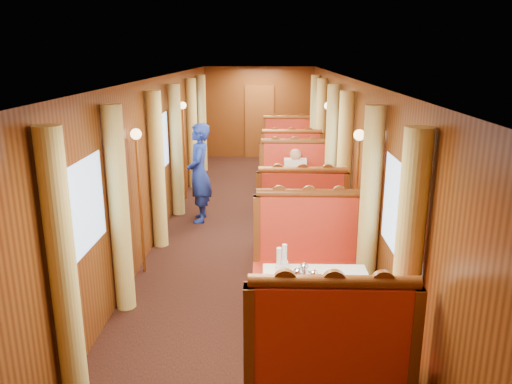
{
  "coord_description": "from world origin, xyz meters",
  "views": [
    {
      "loc": [
        0.28,
        -7.94,
        2.87
      ],
      "look_at": [
        0.11,
        -1.45,
        1.05
      ],
      "focal_mm": 35.0,
      "sensor_mm": 36.0,
      "label": 1
    }
  ],
  "objects_px": {
    "table_mid": "(297,208)",
    "passenger": "(295,175)",
    "table_near": "(315,314)",
    "tea_tray": "(307,281)",
    "teapot_left": "(298,279)",
    "rose_vase_mid": "(297,176)",
    "table_far": "(289,163)",
    "banquette_near_fwd": "(327,373)",
    "teapot_right": "(313,279)",
    "banquette_mid_fwd": "(301,225)",
    "rose_vase_far": "(289,139)",
    "banquette_near_aft": "(308,267)",
    "banquette_far_fwd": "(291,171)",
    "teapot_back": "(304,272)",
    "fruit_plate": "(349,282)",
    "steward": "(199,173)",
    "banquette_far_aft": "(288,152)",
    "banquette_mid_aft": "(294,189)"
  },
  "relations": [
    {
      "from": "teapot_right",
      "to": "tea_tray",
      "type": "bearing_deg",
      "value": 109.23
    },
    {
      "from": "table_near",
      "to": "passenger",
      "type": "relative_size",
      "value": 1.38
    },
    {
      "from": "table_far",
      "to": "tea_tray",
      "type": "height_order",
      "value": "tea_tray"
    },
    {
      "from": "teapot_back",
      "to": "banquette_far_aft",
      "type": "bearing_deg",
      "value": 88.94
    },
    {
      "from": "table_mid",
      "to": "table_far",
      "type": "distance_m",
      "value": 3.5
    },
    {
      "from": "rose_vase_far",
      "to": "banquette_mid_fwd",
      "type": "bearing_deg",
      "value": -89.7
    },
    {
      "from": "banquette_far_aft",
      "to": "table_near",
      "type": "bearing_deg",
      "value": -90.0
    },
    {
      "from": "table_mid",
      "to": "tea_tray",
      "type": "height_order",
      "value": "tea_tray"
    },
    {
      "from": "banquette_far_fwd",
      "to": "teapot_back",
      "type": "height_order",
      "value": "banquette_far_fwd"
    },
    {
      "from": "table_near",
      "to": "banquette_near_fwd",
      "type": "bearing_deg",
      "value": -90.0
    },
    {
      "from": "teapot_back",
      "to": "rose_vase_mid",
      "type": "bearing_deg",
      "value": 88.09
    },
    {
      "from": "table_mid",
      "to": "passenger",
      "type": "xyz_separation_m",
      "value": [
        -0.0,
        0.81,
        0.37
      ]
    },
    {
      "from": "rose_vase_far",
      "to": "rose_vase_mid",
      "type": "bearing_deg",
      "value": -89.93
    },
    {
      "from": "banquette_mid_aft",
      "to": "banquette_far_fwd",
      "type": "relative_size",
      "value": 1.0
    },
    {
      "from": "teapot_right",
      "to": "table_near",
      "type": "bearing_deg",
      "value": 48.84
    },
    {
      "from": "banquette_near_aft",
      "to": "banquette_far_aft",
      "type": "bearing_deg",
      "value": 90.0
    },
    {
      "from": "banquette_near_aft",
      "to": "banquette_mid_aft",
      "type": "distance_m",
      "value": 3.5
    },
    {
      "from": "teapot_left",
      "to": "rose_vase_mid",
      "type": "bearing_deg",
      "value": 102.81
    },
    {
      "from": "table_far",
      "to": "teapot_back",
      "type": "bearing_deg",
      "value": -91.02
    },
    {
      "from": "table_far",
      "to": "banquette_near_fwd",
      "type": "bearing_deg",
      "value": -90.0
    },
    {
      "from": "banquette_mid_fwd",
      "to": "teapot_right",
      "type": "height_order",
      "value": "banquette_mid_fwd"
    },
    {
      "from": "banquette_near_aft",
      "to": "table_far",
      "type": "height_order",
      "value": "banquette_near_aft"
    },
    {
      "from": "steward",
      "to": "banquette_far_aft",
      "type": "bearing_deg",
      "value": 153.29
    },
    {
      "from": "steward",
      "to": "table_mid",
      "type": "bearing_deg",
      "value": 72.12
    },
    {
      "from": "banquette_mid_fwd",
      "to": "rose_vase_far",
      "type": "xyz_separation_m",
      "value": [
        -0.02,
        4.51,
        0.5
      ]
    },
    {
      "from": "table_mid",
      "to": "teapot_left",
      "type": "xyz_separation_m",
      "value": [
        -0.19,
        -3.62,
        0.44
      ]
    },
    {
      "from": "table_mid",
      "to": "steward",
      "type": "xyz_separation_m",
      "value": [
        -1.68,
        0.4,
        0.49
      ]
    },
    {
      "from": "tea_tray",
      "to": "banquette_far_fwd",
      "type": "bearing_deg",
      "value": 89.03
    },
    {
      "from": "table_near",
      "to": "banquette_near_fwd",
      "type": "height_order",
      "value": "banquette_near_fwd"
    },
    {
      "from": "table_far",
      "to": "passenger",
      "type": "bearing_deg",
      "value": -90.0
    },
    {
      "from": "table_near",
      "to": "tea_tray",
      "type": "bearing_deg",
      "value": -153.85
    },
    {
      "from": "banquette_far_aft",
      "to": "tea_tray",
      "type": "xyz_separation_m",
      "value": [
        -0.1,
        -8.06,
        0.33
      ]
    },
    {
      "from": "banquette_near_fwd",
      "to": "teapot_right",
      "type": "bearing_deg",
      "value": 92.82
    },
    {
      "from": "banquette_far_fwd",
      "to": "banquette_far_aft",
      "type": "height_order",
      "value": "same"
    },
    {
      "from": "table_far",
      "to": "rose_vase_mid",
      "type": "relative_size",
      "value": 2.92
    },
    {
      "from": "banquette_far_fwd",
      "to": "rose_vase_far",
      "type": "relative_size",
      "value": 3.72
    },
    {
      "from": "table_far",
      "to": "teapot_left",
      "type": "height_order",
      "value": "teapot_left"
    },
    {
      "from": "banquette_mid_fwd",
      "to": "rose_vase_far",
      "type": "bearing_deg",
      "value": 90.3
    },
    {
      "from": "steward",
      "to": "banquette_near_aft",
      "type": "bearing_deg",
      "value": 25.6
    },
    {
      "from": "rose_vase_mid",
      "to": "steward",
      "type": "height_order",
      "value": "steward"
    },
    {
      "from": "table_near",
      "to": "banquette_far_fwd",
      "type": "distance_m",
      "value": 5.99
    },
    {
      "from": "banquette_far_aft",
      "to": "teapot_left",
      "type": "bearing_deg",
      "value": -91.36
    },
    {
      "from": "fruit_plate",
      "to": "passenger",
      "type": "bearing_deg",
      "value": 93.93
    },
    {
      "from": "banquette_near_fwd",
      "to": "table_mid",
      "type": "height_order",
      "value": "banquette_near_fwd"
    },
    {
      "from": "teapot_right",
      "to": "teapot_back",
      "type": "xyz_separation_m",
      "value": [
        -0.08,
        0.15,
        0.0
      ]
    },
    {
      "from": "table_far",
      "to": "rose_vase_mid",
      "type": "bearing_deg",
      "value": -90.31
    },
    {
      "from": "banquette_near_aft",
      "to": "table_far",
      "type": "bearing_deg",
      "value": 90.0
    },
    {
      "from": "table_far",
      "to": "passenger",
      "type": "height_order",
      "value": "passenger"
    },
    {
      "from": "table_near",
      "to": "rose_vase_mid",
      "type": "bearing_deg",
      "value": 90.31
    },
    {
      "from": "banquette_near_aft",
      "to": "rose_vase_far",
      "type": "height_order",
      "value": "banquette_near_aft"
    }
  ]
}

